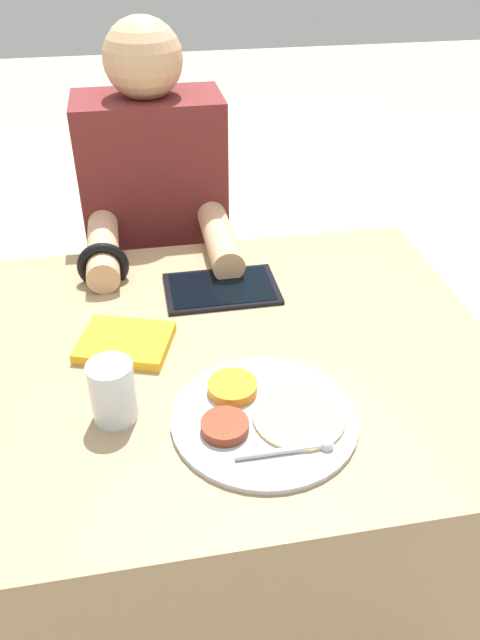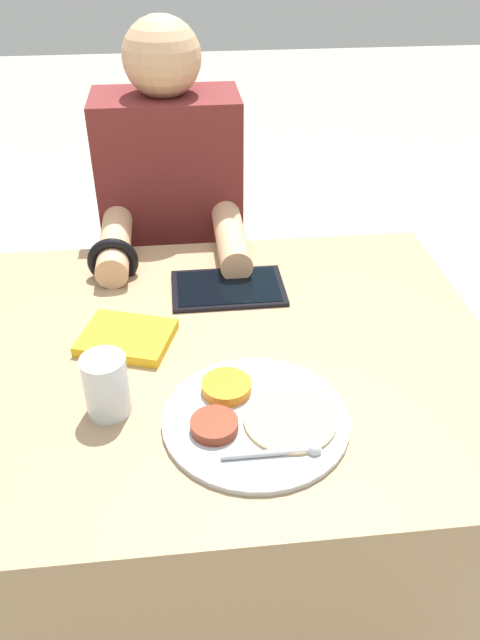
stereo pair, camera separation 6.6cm
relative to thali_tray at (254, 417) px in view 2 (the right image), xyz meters
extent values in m
plane|color=#B2A893|center=(-0.11, 0.19, -0.74)|extent=(12.00, 12.00, 0.00)
cube|color=#9E7F5B|center=(-0.11, 0.19, -0.38)|extent=(1.16, 0.84, 0.73)
cylinder|color=#B7BABF|center=(0.00, 0.00, 0.00)|extent=(0.30, 0.30, 0.01)
cylinder|color=orange|center=(-0.04, 0.07, 0.01)|extent=(0.08, 0.08, 0.02)
cylinder|color=maroon|center=(-0.06, -0.02, 0.01)|extent=(0.07, 0.07, 0.02)
cylinder|color=tan|center=(0.06, -0.02, 0.00)|extent=(0.15, 0.15, 0.01)
cylinder|color=#B7BABF|center=(0.01, -0.08, 0.01)|extent=(0.14, 0.01, 0.01)
sphere|color=#B7BABF|center=(0.08, -0.08, 0.01)|extent=(0.02, 0.02, 0.02)
cube|color=silver|center=(-0.21, 0.23, 0.00)|extent=(0.19, 0.17, 0.01)
cube|color=gold|center=(-0.21, 0.23, 0.00)|extent=(0.20, 0.17, 0.02)
cube|color=black|center=(0.00, 0.39, 0.00)|extent=(0.24, 0.16, 0.01)
cube|color=black|center=(0.00, 0.39, 0.00)|extent=(0.21, 0.14, 0.00)
cube|color=black|center=(-0.11, 0.79, -0.52)|extent=(0.32, 0.22, 0.44)
cube|color=maroon|center=(-0.11, 0.79, -0.01)|extent=(0.35, 0.20, 0.59)
sphere|color=tan|center=(-0.11, 0.79, 0.37)|extent=(0.18, 0.18, 0.18)
cylinder|color=tan|center=(-0.24, 0.56, 0.03)|extent=(0.07, 0.28, 0.07)
cylinder|color=tan|center=(0.02, 0.56, 0.03)|extent=(0.07, 0.28, 0.07)
torus|color=black|center=(-0.24, 0.48, 0.03)|extent=(0.11, 0.02, 0.11)
cylinder|color=silver|center=(-0.23, 0.05, 0.04)|extent=(0.07, 0.07, 0.11)
camera|label=1|loc=(-0.16, -0.70, 0.69)|focal=35.00mm
camera|label=2|loc=(-0.10, -0.71, 0.69)|focal=35.00mm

